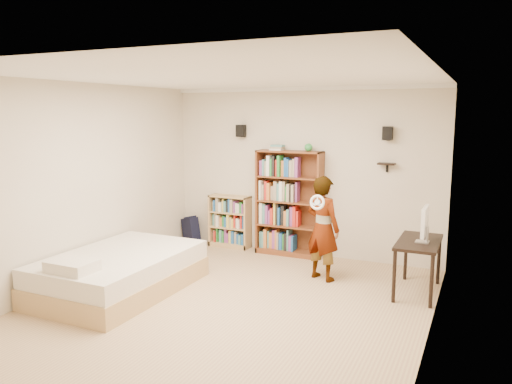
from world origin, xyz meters
TOP-DOWN VIEW (x-y plane):
  - ground at (0.00, 0.00)m, footprint 4.50×5.00m
  - room_shell at (0.00, 0.00)m, footprint 4.52×5.02m
  - crown_molding at (0.00, 0.00)m, footprint 4.50×5.00m
  - speaker_left at (-1.05, 2.40)m, footprint 0.14×0.12m
  - speaker_right at (1.35, 2.40)m, footprint 0.14×0.12m
  - wall_shelf at (1.35, 2.41)m, footprint 0.25×0.16m
  - tall_bookshelf at (-0.16, 2.34)m, footprint 1.07×0.31m
  - low_bookshelf at (-1.25, 2.37)m, footprint 0.72×0.27m
  - computer_desk at (1.98, 1.39)m, footprint 0.51×1.01m
  - imac at (2.02, 1.32)m, footprint 0.15×0.46m
  - daybed at (-1.53, -0.16)m, footprint 1.39×2.15m
  - person at (0.71, 1.39)m, footprint 0.62×0.52m
  - wii_wheel at (0.71, 1.12)m, footprint 0.20×0.08m
  - navy_bag at (-2.03, 2.34)m, footprint 0.40×0.34m

SIDE VIEW (x-z plane):
  - ground at x=0.00m, z-range -0.01..0.01m
  - navy_bag at x=-2.03m, z-range 0.00..0.46m
  - daybed at x=-1.53m, z-range 0.00..0.63m
  - computer_desk at x=1.98m, z-range 0.00..0.69m
  - low_bookshelf at x=-1.25m, z-range 0.00..0.90m
  - person at x=0.71m, z-range 0.00..1.45m
  - tall_bookshelf at x=-0.16m, z-range 0.00..1.70m
  - imac at x=2.02m, z-range 0.69..1.14m
  - wii_wheel at x=0.71m, z-range 1.03..1.24m
  - wall_shelf at x=1.35m, z-range 1.54..1.56m
  - room_shell at x=0.00m, z-range 0.41..3.12m
  - speaker_left at x=-1.05m, z-range 1.90..2.10m
  - speaker_right at x=1.35m, z-range 1.90..2.10m
  - crown_molding at x=0.00m, z-range 2.64..2.70m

